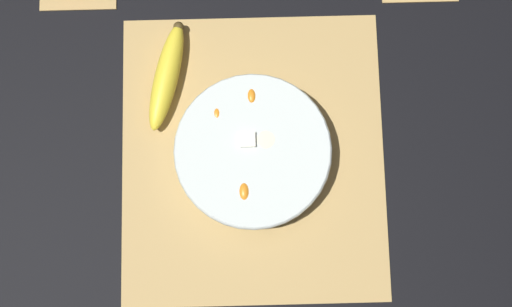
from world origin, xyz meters
TOP-DOWN VIEW (x-y plane):
  - ground_plane at (0.00, 0.00)m, footprint 6.00×6.00m
  - bamboo_mat_center at (0.00, 0.00)m, footprint 0.47×0.42m
  - fruit_salad_bowl at (0.00, 0.00)m, footprint 0.24×0.24m
  - whole_banana at (0.13, 0.13)m, footprint 0.18×0.08m

SIDE VIEW (x-z plane):
  - ground_plane at x=0.00m, z-range 0.00..0.00m
  - bamboo_mat_center at x=0.00m, z-range 0.00..0.01m
  - whole_banana at x=0.13m, z-range 0.01..0.04m
  - fruit_salad_bowl at x=0.00m, z-range 0.01..0.07m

